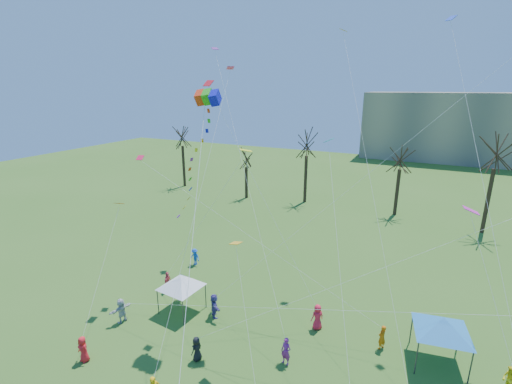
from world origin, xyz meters
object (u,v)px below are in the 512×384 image
at_px(distant_building, 511,129).
at_px(canopy_tent_white, 181,282).
at_px(big_box_kite, 197,168).
at_px(canopy_tent_blue, 443,324).

xyz_separation_m(distant_building, canopy_tent_white, (-30.89, -74.19, -5.08)).
distance_m(distant_building, big_box_kite, 80.13).
bearing_deg(canopy_tent_blue, canopy_tent_white, -171.98).
height_order(distant_building, big_box_kite, big_box_kite).
relative_size(distant_building, canopy_tent_blue, 14.21).
bearing_deg(distant_building, canopy_tent_blue, -100.82).
distance_m(distant_building, canopy_tent_blue, 73.23).
bearing_deg(canopy_tent_white, canopy_tent_blue, 8.02).
bearing_deg(canopy_tent_white, distant_building, 67.40).
bearing_deg(canopy_tent_blue, big_box_kite, -168.51).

